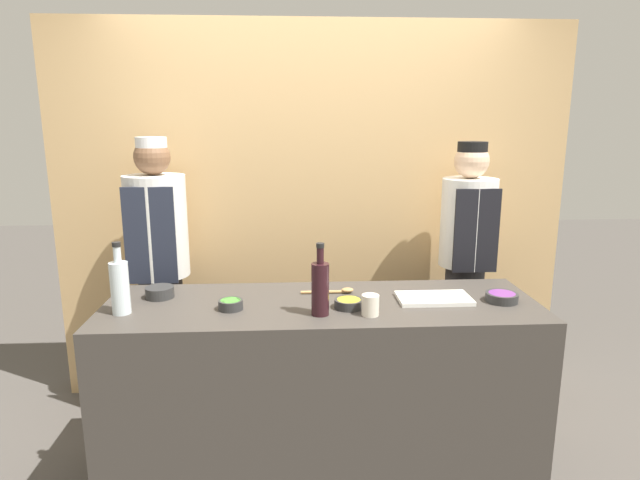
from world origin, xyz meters
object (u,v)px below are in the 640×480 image
sauce_bowl_yellow (349,303)px  cutting_board (434,298)px  chef_left (160,270)px  bottle_clear (120,286)px  bottle_wine (320,287)px  sauce_bowl_green (231,304)px  cup_cream (370,305)px  chef_right (465,267)px  wooden_spoon (336,291)px  sauce_bowl_red (160,292)px  sauce_bowl_purple (502,297)px

sauce_bowl_yellow → cutting_board: 0.44m
chef_left → bottle_clear: bearing=-89.6°
bottle_clear → bottle_wine: same height
sauce_bowl_green → cup_cream: cup_cream is taller
bottle_clear → cup_cream: 1.13m
chef_right → wooden_spoon: bearing=-148.5°
sauce_bowl_red → bottle_wine: bearing=-20.0°
bottle_wine → chef_left: bearing=138.0°
cutting_board → cup_cream: size_ratio=3.71×
cutting_board → chef_left: bearing=156.2°
cup_cream → chef_left: bearing=143.5°
sauce_bowl_yellow → cup_cream: size_ratio=1.41×
sauce_bowl_yellow → chef_left: 1.28m
sauce_bowl_green → chef_left: bearing=124.4°
sauce_bowl_purple → chef_left: bearing=159.0°
cup_cream → wooden_spoon: cup_cream is taller
bottle_wine → chef_right: 1.26m
cup_cream → chef_right: size_ratio=0.06×
sauce_bowl_red → chef_right: size_ratio=0.08×
bottle_wine → sauce_bowl_red: bearing=160.0°
cutting_board → cup_cream: 0.39m
sauce_bowl_yellow → chef_left: size_ratio=0.08×
sauce_bowl_red → chef_left: size_ratio=0.08×
bottle_clear → chef_left: chef_left is taller
cup_cream → wooden_spoon: size_ratio=0.36×
bottle_clear → wooden_spoon: bottle_clear is taller
sauce_bowl_green → wooden_spoon: sauce_bowl_green is taller
sauce_bowl_purple → bottle_clear: (-1.80, -0.06, 0.11)m
sauce_bowl_yellow → sauce_bowl_green: size_ratio=1.19×
sauce_bowl_green → chef_left: (-0.50, 0.72, -0.03)m
sauce_bowl_purple → wooden_spoon: 0.81m
chef_left → sauce_bowl_green: bearing=-55.6°
sauce_bowl_red → sauce_bowl_green: 0.42m
cup_cream → bottle_clear: bearing=175.4°
chef_right → chef_left: bearing=-180.0°
sauce_bowl_yellow → chef_left: (-1.05, 0.74, -0.03)m
cutting_board → wooden_spoon: (-0.47, 0.13, 0.00)m
sauce_bowl_red → sauce_bowl_green: bearing=-27.5°
cup_cream → cutting_board: bearing=28.7°
chef_left → cutting_board: bearing=-23.8°
bottle_clear → bottle_wine: bearing=-4.4°
sauce_bowl_green → bottle_wine: bearing=-12.6°
sauce_bowl_yellow → chef_right: chef_right is taller
sauce_bowl_green → wooden_spoon: (0.51, 0.21, -0.01)m
sauce_bowl_yellow → bottle_clear: size_ratio=0.40×
cup_cream → chef_left: chef_left is taller
cup_cream → chef_right: (0.72, 0.84, -0.07)m
sauce_bowl_red → chef_left: 0.55m
sauce_bowl_yellow → bottle_wine: bottle_wine is taller
sauce_bowl_yellow → bottle_clear: bottle_clear is taller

